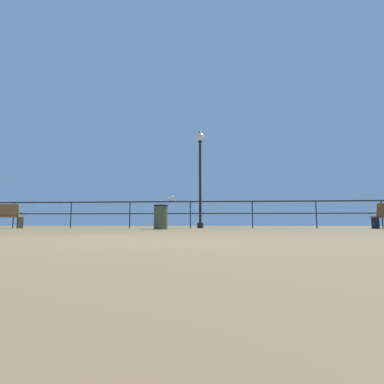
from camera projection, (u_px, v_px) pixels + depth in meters
ground_plane at (123, 240)px, 2.80m from camera, size 60.00×60.00×0.00m
pier_railing at (190, 208)px, 12.02m from camera, size 25.17×0.05×1.11m
bench_far_left at (0, 215)px, 11.60m from camera, size 1.66×0.75×0.96m
lamppost_center at (200, 168)px, 12.45m from camera, size 0.35×0.35×4.15m
seagull_on_rail at (171, 199)px, 12.10m from camera, size 0.36×0.36×0.21m
trash_bin at (161, 217)px, 9.18m from camera, size 0.45×0.45×0.76m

